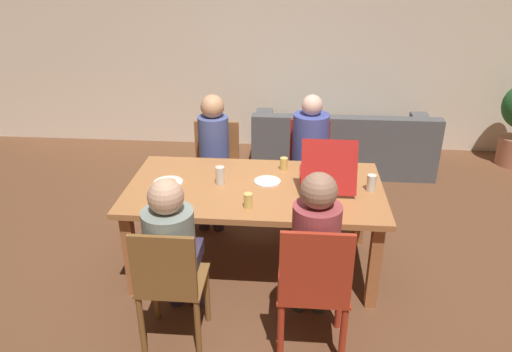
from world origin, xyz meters
TOP-DOWN VIEW (x-y plane):
  - ground_plane at (0.00, 0.00)m, footprint 20.00×20.00m
  - back_wall at (0.00, 2.83)m, footprint 7.87×0.12m
  - dining_table at (0.00, 0.00)m, footprint 1.99×1.05m
  - chair_0 at (0.44, 0.94)m, footprint 0.40×0.43m
  - person_0 at (0.44, 0.79)m, footprint 0.33×0.55m
  - chair_1 at (-0.46, -0.94)m, footprint 0.42×0.39m
  - person_1 at (-0.46, -0.80)m, footprint 0.32×0.54m
  - chair_2 at (0.44, -0.94)m, footprint 0.45×0.40m
  - person_2 at (0.44, -0.79)m, footprint 0.30×0.54m
  - chair_3 at (-0.46, 0.94)m, footprint 0.46×0.39m
  - person_3 at (-0.46, 0.79)m, footprint 0.29×0.50m
  - pizza_box_0 at (0.56, 0.15)m, footprint 0.41×0.56m
  - plate_0 at (0.09, 0.08)m, footprint 0.21×0.21m
  - plate_1 at (-0.69, 0.00)m, footprint 0.23×0.23m
  - drinking_glass_0 at (-0.28, 0.02)m, footprint 0.07×0.07m
  - drinking_glass_1 at (0.21, 0.33)m, footprint 0.06×0.06m
  - drinking_glass_2 at (0.89, 0.00)m, footprint 0.07×0.07m
  - drinking_glass_3 at (-0.02, -0.34)m, footprint 0.06×0.06m
  - couch at (0.86, 2.09)m, footprint 2.10×0.83m

SIDE VIEW (x-z plane):
  - ground_plane at x=0.00m, z-range 0.00..0.00m
  - couch at x=0.86m, z-range -0.10..0.64m
  - chair_0 at x=0.44m, z-range 0.02..0.96m
  - chair_3 at x=-0.46m, z-range 0.06..0.96m
  - chair_1 at x=-0.46m, z-range 0.06..0.97m
  - chair_2 at x=0.44m, z-range 0.04..1.02m
  - dining_table at x=0.00m, z-range 0.29..1.03m
  - person_1 at x=-0.46m, z-range 0.11..1.30m
  - person_3 at x=-0.46m, z-range 0.11..1.33m
  - person_0 at x=0.44m, z-range 0.10..1.35m
  - person_2 at x=0.44m, z-range 0.11..1.37m
  - plate_0 at x=0.09m, z-range 0.74..0.75m
  - plate_1 at x=-0.69m, z-range 0.74..0.77m
  - drinking_glass_1 at x=0.21m, z-range 0.74..0.85m
  - drinking_glass_3 at x=-0.02m, z-range 0.74..0.85m
  - pizza_box_0 at x=0.56m, z-range 0.59..1.00m
  - drinking_glass_2 at x=0.89m, z-range 0.74..0.87m
  - drinking_glass_0 at x=-0.28m, z-range 0.74..0.89m
  - back_wall at x=0.00m, z-range 0.00..2.74m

